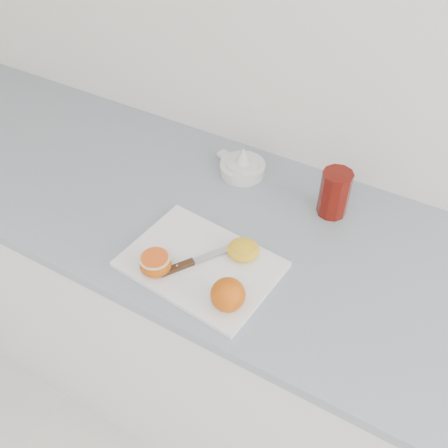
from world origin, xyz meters
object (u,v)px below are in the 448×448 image
counter (274,347)px  cutting_board (201,264)px  half_orange (155,264)px  red_tumbler (334,195)px  citrus_juicer (242,166)px

counter → cutting_board: size_ratio=7.80×
half_orange → red_tumbler: 0.46m
cutting_board → red_tumbler: size_ratio=2.70×
counter → half_orange: (-0.21, -0.23, 0.48)m
cutting_board → red_tumbler: red_tumbler is taller
counter → cutting_board: 0.50m
half_orange → citrus_juicer: 0.41m
counter → citrus_juicer: size_ratio=16.67×
cutting_board → citrus_juicer: citrus_juicer is taller
counter → red_tumbler: (0.05, 0.15, 0.50)m
half_orange → red_tumbler: bearing=55.7°
half_orange → citrus_juicer: size_ratio=0.45×
half_orange → cutting_board: bearing=42.8°
counter → half_orange: bearing=-133.0°
counter → citrus_juicer: (-0.22, 0.18, 0.47)m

